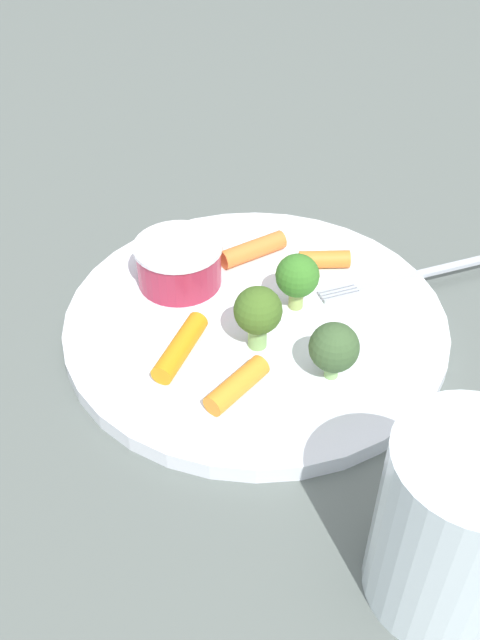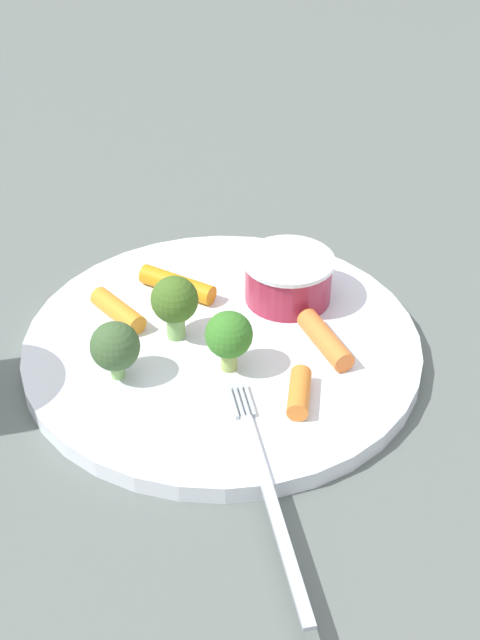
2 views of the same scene
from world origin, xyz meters
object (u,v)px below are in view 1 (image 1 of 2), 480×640
Objects in this scene: broccoli_floret_0 at (258,312)px; carrot_stick_3 at (237,385)px; fork at (424,273)px; broccoli_floret_1 at (334,348)px; broccoli_floret_2 at (297,277)px; carrot_stick_1 at (324,259)px; plate at (256,321)px; carrot_stick_2 at (253,250)px; sauce_cup at (182,261)px; carrot_stick_0 at (180,347)px; drinking_glass at (456,526)px.

carrot_stick_3 is at bearing -162.24° from broccoli_floret_0.
fork is (0.18, -0.04, -0.01)m from carrot_stick_3.
broccoli_floret_1 is 0.06m from carrot_stick_3.
carrot_stick_1 is at bearing 7.51° from broccoli_floret_2.
broccoli_floret_0 reaches higher than carrot_stick_1.
plate is 0.07m from carrot_stick_2.
carrot_stick_2 is (0.05, -0.03, -0.01)m from sauce_cup.
broccoli_floret_1 is at bearing -40.84° from carrot_stick_3.
broccoli_floret_2 is at bearing 0.24° from broccoli_floret_0.
carrot_stick_0 is at bearing -142.72° from sauce_cup.
sauce_cup is 1.20× the size of carrot_stick_2.
drinking_glass reaches higher than carrot_stick_0.
broccoli_floret_1 reaches higher than fork.
broccoli_floret_0 reaches higher than fork.
fork is (0.11, -0.08, 0.01)m from plate.
carrot_stick_3 is (-0.09, -0.01, -0.02)m from broccoli_floret_2.
broccoli_floret_0 is 0.31× the size of fork.
sauce_cup is at bearing 133.21° from carrot_stick_1.
broccoli_floret_2 is 0.11m from fork.
plate is 1.78× the size of fork.
sauce_cup is 0.06m from carrot_stick_2.
plate is at bearing 58.96° from drinking_glass.
carrot_stick_2 is (0.05, 0.04, 0.01)m from plate.
broccoli_floret_2 is at bearing 8.66° from carrot_stick_3.
sauce_cup reaches higher than plate.
broccoli_floret_2 reaches higher than carrot_stick_2.
carrot_stick_3 is 0.18m from fork.
fork is 0.24m from drinking_glass.
broccoli_floret_2 is 0.90× the size of carrot_stick_3.
broccoli_floret_0 reaches higher than broccoli_floret_2.
plate is at bearing 144.77° from fork.
sauce_cup is at bearing 71.43° from broccoli_floret_0.
broccoli_floret_2 is at bearing -36.86° from plate.
carrot_stick_0 is 0.38× the size of fork.
broccoli_floret_0 is 1.08× the size of broccoli_floret_2.
broccoli_floret_1 is 0.12m from carrot_stick_1.
carrot_stick_0 is (-0.06, -0.05, -0.01)m from sauce_cup.
carrot_stick_0 is 1.22× the size of carrot_stick_3.
broccoli_floret_2 is 0.42× the size of drinking_glass.
broccoli_floret_1 is 0.75× the size of carrot_stick_2.
broccoli_floret_1 is 0.13m from carrot_stick_2.
plate is 0.07m from sauce_cup.
broccoli_floret_2 is 0.21m from drinking_glass.
carrot_stick_3 is (-0.14, -0.02, 0.00)m from carrot_stick_1.
broccoli_floret_0 is 0.15m from fork.
plate is 0.04m from broccoli_floret_2.
sauce_cup is 0.43× the size of fork.
broccoli_floret_1 reaches higher than carrot_stick_2.
plate is 0.08m from broccoli_floret_1.
drinking_glass is (-0.18, -0.17, 0.03)m from carrot_stick_1.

